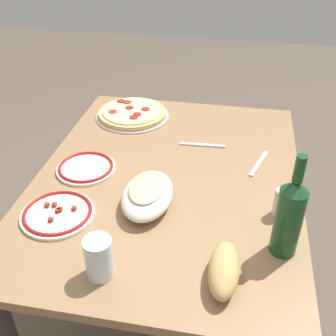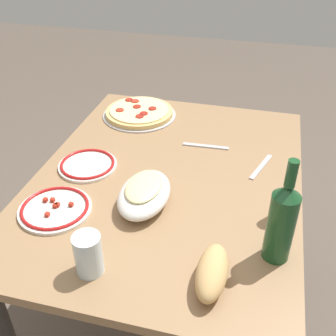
{
  "view_description": "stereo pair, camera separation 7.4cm",
  "coord_description": "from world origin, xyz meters",
  "px_view_note": "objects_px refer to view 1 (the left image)",
  "views": [
    {
      "loc": [
        1.09,
        0.2,
        1.54
      ],
      "look_at": [
        0.0,
        0.0,
        0.78
      ],
      "focal_mm": 43.68,
      "sensor_mm": 36.0,
      "label": 1
    },
    {
      "loc": [
        1.08,
        0.28,
        1.54
      ],
      "look_at": [
        0.0,
        0.0,
        0.78
      ],
      "focal_mm": 43.68,
      "sensor_mm": 36.0,
      "label": 2
    }
  ],
  "objects_px": {
    "dining_table": "(168,207)",
    "side_plate_far": "(86,168)",
    "pepperoni_pizza": "(132,113)",
    "water_glass": "(99,258)",
    "baked_pasta_dish": "(147,193)",
    "side_plate_near": "(58,213)",
    "wine_bottle": "(289,216)",
    "spice_shaker": "(280,203)",
    "bread_loaf": "(224,270)"
  },
  "relations": [
    {
      "from": "wine_bottle",
      "to": "side_plate_far",
      "type": "xyz_separation_m",
      "value": [
        -0.26,
        -0.64,
        -0.11
      ]
    },
    {
      "from": "dining_table",
      "to": "wine_bottle",
      "type": "bearing_deg",
      "value": 52.09
    },
    {
      "from": "dining_table",
      "to": "spice_shaker",
      "type": "distance_m",
      "value": 0.42
    },
    {
      "from": "pepperoni_pizza",
      "to": "spice_shaker",
      "type": "distance_m",
      "value": 0.78
    },
    {
      "from": "pepperoni_pizza",
      "to": "side_plate_near",
      "type": "relative_size",
      "value": 1.41
    },
    {
      "from": "side_plate_near",
      "to": "side_plate_far",
      "type": "bearing_deg",
      "value": -179.81
    },
    {
      "from": "wine_bottle",
      "to": "water_glass",
      "type": "bearing_deg",
      "value": -69.59
    },
    {
      "from": "water_glass",
      "to": "side_plate_near",
      "type": "relative_size",
      "value": 0.52
    },
    {
      "from": "dining_table",
      "to": "pepperoni_pizza",
      "type": "bearing_deg",
      "value": -150.2
    },
    {
      "from": "pepperoni_pizza",
      "to": "water_glass",
      "type": "height_order",
      "value": "water_glass"
    },
    {
      "from": "side_plate_near",
      "to": "spice_shaker",
      "type": "height_order",
      "value": "spice_shaker"
    },
    {
      "from": "dining_table",
      "to": "wine_bottle",
      "type": "relative_size",
      "value": 3.84
    },
    {
      "from": "dining_table",
      "to": "wine_bottle",
      "type": "distance_m",
      "value": 0.52
    },
    {
      "from": "side_plate_far",
      "to": "bread_loaf",
      "type": "distance_m",
      "value": 0.63
    },
    {
      "from": "baked_pasta_dish",
      "to": "side_plate_far",
      "type": "bearing_deg",
      "value": -119.53
    },
    {
      "from": "wine_bottle",
      "to": "bread_loaf",
      "type": "height_order",
      "value": "wine_bottle"
    },
    {
      "from": "water_glass",
      "to": "side_plate_near",
      "type": "xyz_separation_m",
      "value": [
        -0.19,
        -0.19,
        -0.05
      ]
    },
    {
      "from": "side_plate_near",
      "to": "bread_loaf",
      "type": "height_order",
      "value": "bread_loaf"
    },
    {
      "from": "pepperoni_pizza",
      "to": "bread_loaf",
      "type": "xyz_separation_m",
      "value": [
        0.8,
        0.44,
        0.02
      ]
    },
    {
      "from": "spice_shaker",
      "to": "wine_bottle",
      "type": "bearing_deg",
      "value": 1.82
    },
    {
      "from": "wine_bottle",
      "to": "dining_table",
      "type": "bearing_deg",
      "value": -127.91
    },
    {
      "from": "baked_pasta_dish",
      "to": "side_plate_near",
      "type": "xyz_separation_m",
      "value": [
        0.1,
        -0.25,
        -0.03
      ]
    },
    {
      "from": "dining_table",
      "to": "water_glass",
      "type": "distance_m",
      "value": 0.49
    },
    {
      "from": "baked_pasta_dish",
      "to": "spice_shaker",
      "type": "distance_m",
      "value": 0.39
    },
    {
      "from": "baked_pasta_dish",
      "to": "wine_bottle",
      "type": "xyz_separation_m",
      "value": [
        0.12,
        0.39,
        0.08
      ]
    },
    {
      "from": "side_plate_near",
      "to": "bread_loaf",
      "type": "distance_m",
      "value": 0.52
    },
    {
      "from": "water_glass",
      "to": "dining_table",
      "type": "bearing_deg",
      "value": 169.03
    },
    {
      "from": "pepperoni_pizza",
      "to": "water_glass",
      "type": "distance_m",
      "value": 0.85
    },
    {
      "from": "pepperoni_pizza",
      "to": "baked_pasta_dish",
      "type": "height_order",
      "value": "baked_pasta_dish"
    },
    {
      "from": "baked_pasta_dish",
      "to": "bread_loaf",
      "type": "height_order",
      "value": "baked_pasta_dish"
    },
    {
      "from": "pepperoni_pizza",
      "to": "side_plate_near",
      "type": "xyz_separation_m",
      "value": [
        0.65,
        -0.05,
        -0.01
      ]
    },
    {
      "from": "pepperoni_pizza",
      "to": "wine_bottle",
      "type": "xyz_separation_m",
      "value": [
        0.67,
        0.58,
        0.1
      ]
    },
    {
      "from": "pepperoni_pizza",
      "to": "water_glass",
      "type": "xyz_separation_m",
      "value": [
        0.84,
        0.14,
        0.04
      ]
    },
    {
      "from": "dining_table",
      "to": "pepperoni_pizza",
      "type": "relative_size",
      "value": 3.72
    },
    {
      "from": "wine_bottle",
      "to": "spice_shaker",
      "type": "xyz_separation_m",
      "value": [
        -0.15,
        -0.0,
        -0.08
      ]
    },
    {
      "from": "pepperoni_pizza",
      "to": "spice_shaker",
      "type": "bearing_deg",
      "value": 47.77
    },
    {
      "from": "baked_pasta_dish",
      "to": "side_plate_far",
      "type": "relative_size",
      "value": 1.2
    },
    {
      "from": "baked_pasta_dish",
      "to": "pepperoni_pizza",
      "type": "bearing_deg",
      "value": -160.8
    },
    {
      "from": "dining_table",
      "to": "side_plate_far",
      "type": "relative_size",
      "value": 5.69
    },
    {
      "from": "pepperoni_pizza",
      "to": "wine_bottle",
      "type": "distance_m",
      "value": 0.9
    },
    {
      "from": "water_glass",
      "to": "spice_shaker",
      "type": "xyz_separation_m",
      "value": [
        -0.31,
        0.44,
        -0.01
      ]
    },
    {
      "from": "baked_pasta_dish",
      "to": "spice_shaker",
      "type": "bearing_deg",
      "value": 93.81
    },
    {
      "from": "side_plate_far",
      "to": "wine_bottle",
      "type": "bearing_deg",
      "value": 67.79
    },
    {
      "from": "pepperoni_pizza",
      "to": "wine_bottle",
      "type": "relative_size",
      "value": 1.03
    },
    {
      "from": "bread_loaf",
      "to": "pepperoni_pizza",
      "type": "bearing_deg",
      "value": -151.33
    },
    {
      "from": "dining_table",
      "to": "water_glass",
      "type": "height_order",
      "value": "water_glass"
    },
    {
      "from": "water_glass",
      "to": "side_plate_far",
      "type": "height_order",
      "value": "water_glass"
    },
    {
      "from": "pepperoni_pizza",
      "to": "wine_bottle",
      "type": "bearing_deg",
      "value": 40.98
    },
    {
      "from": "dining_table",
      "to": "side_plate_near",
      "type": "bearing_deg",
      "value": -47.23
    },
    {
      "from": "baked_pasta_dish",
      "to": "water_glass",
      "type": "distance_m",
      "value": 0.29
    }
  ]
}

